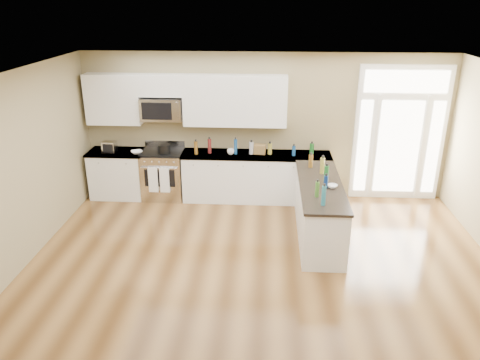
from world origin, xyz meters
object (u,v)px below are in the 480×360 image
(peninsula_cabinet, at_px, (319,212))
(toaster_oven, at_px, (110,147))
(kitchen_range, at_px, (163,174))
(stockpot, at_px, (164,149))

(peninsula_cabinet, distance_m, toaster_oven, 4.18)
(kitchen_range, distance_m, stockpot, 0.58)
(toaster_oven, bearing_deg, kitchen_range, 9.15)
(stockpot, bearing_deg, peninsula_cabinet, -25.42)
(stockpot, xyz_separation_m, toaster_oven, (-1.07, 0.03, 0.00))
(kitchen_range, bearing_deg, stockpot, -55.19)
(stockpot, relative_size, toaster_oven, 0.96)
(stockpot, bearing_deg, toaster_oven, 178.45)
(peninsula_cabinet, xyz_separation_m, kitchen_range, (-2.90, 1.45, 0.04))
(stockpot, distance_m, toaster_oven, 1.07)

